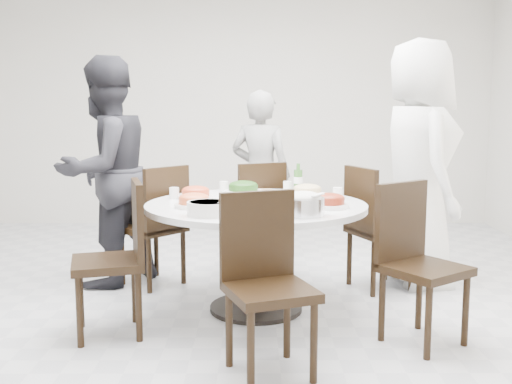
{
  "coord_description": "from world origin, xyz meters",
  "views": [
    {
      "loc": [
        0.19,
        -4.16,
        1.39
      ],
      "look_at": [
        0.21,
        -0.11,
        0.82
      ],
      "focal_mm": 42.0,
      "sensor_mm": 36.0,
      "label": 1
    }
  ],
  "objects_px": {
    "chair_n": "(253,217)",
    "diner_left": "(105,172)",
    "chair_se": "(425,265)",
    "beverage_bottle": "(298,178)",
    "soup_bowl": "(209,208)",
    "chair_nw": "(152,225)",
    "chair_s": "(270,287)",
    "diner_middle": "(261,175)",
    "rice_bowl": "(303,206)",
    "dining_table": "(256,257)",
    "chair_ne": "(381,228)",
    "diner_right": "(418,164)",
    "chair_sw": "(107,259)"
  },
  "relations": [
    {
      "from": "chair_n",
      "to": "diner_left",
      "type": "xyz_separation_m",
      "value": [
        -1.16,
        -0.32,
        0.42
      ]
    },
    {
      "from": "chair_se",
      "to": "beverage_bottle",
      "type": "xyz_separation_m",
      "value": [
        -0.67,
        1.1,
        0.39
      ]
    },
    {
      "from": "diner_left",
      "to": "soup_bowl",
      "type": "bearing_deg",
      "value": 73.46
    },
    {
      "from": "diner_left",
      "to": "chair_nw",
      "type": "bearing_deg",
      "value": 120.3
    },
    {
      "from": "chair_n",
      "to": "chair_s",
      "type": "distance_m",
      "value": 1.99
    },
    {
      "from": "diner_middle",
      "to": "rice_bowl",
      "type": "xyz_separation_m",
      "value": [
        0.24,
        -1.92,
        0.03
      ]
    },
    {
      "from": "dining_table",
      "to": "rice_bowl",
      "type": "bearing_deg",
      "value": -58.58
    },
    {
      "from": "chair_ne",
      "to": "chair_s",
      "type": "xyz_separation_m",
      "value": [
        -0.89,
        -1.53,
        0.0
      ]
    },
    {
      "from": "chair_ne",
      "to": "beverage_bottle",
      "type": "distance_m",
      "value": 0.75
    },
    {
      "from": "chair_s",
      "to": "diner_middle",
      "type": "xyz_separation_m",
      "value": [
        -0.02,
        2.47,
        0.3
      ]
    },
    {
      "from": "chair_ne",
      "to": "beverage_bottle",
      "type": "relative_size",
      "value": 4.21
    },
    {
      "from": "dining_table",
      "to": "rice_bowl",
      "type": "relative_size",
      "value": 5.91
    },
    {
      "from": "diner_right",
      "to": "diner_left",
      "type": "distance_m",
      "value": 2.45
    },
    {
      "from": "chair_n",
      "to": "chair_se",
      "type": "xyz_separation_m",
      "value": [
        1.01,
        -1.57,
        0.0
      ]
    },
    {
      "from": "chair_n",
      "to": "chair_nw",
      "type": "bearing_deg",
      "value": -0.49
    },
    {
      "from": "chair_s",
      "to": "soup_bowl",
      "type": "distance_m",
      "value": 0.74
    },
    {
      "from": "diner_right",
      "to": "diner_left",
      "type": "relative_size",
      "value": 1.07
    },
    {
      "from": "chair_n",
      "to": "chair_nw",
      "type": "xyz_separation_m",
      "value": [
        -0.79,
        -0.35,
        0.0
      ]
    },
    {
      "from": "chair_sw",
      "to": "chair_s",
      "type": "relative_size",
      "value": 1.0
    },
    {
      "from": "chair_n",
      "to": "diner_middle",
      "type": "distance_m",
      "value": 0.58
    },
    {
      "from": "chair_n",
      "to": "chair_s",
      "type": "bearing_deg",
      "value": 68.47
    },
    {
      "from": "beverage_bottle",
      "to": "rice_bowl",
      "type": "bearing_deg",
      "value": -92.29
    },
    {
      "from": "chair_s",
      "to": "chair_se",
      "type": "distance_m",
      "value": 1.01
    },
    {
      "from": "diner_middle",
      "to": "chair_s",
      "type": "bearing_deg",
      "value": 110.41
    },
    {
      "from": "chair_sw",
      "to": "diner_right",
      "type": "relative_size",
      "value": 0.49
    },
    {
      "from": "chair_ne",
      "to": "diner_left",
      "type": "height_order",
      "value": "diner_left"
    },
    {
      "from": "chair_sw",
      "to": "diner_left",
      "type": "xyz_separation_m",
      "value": [
        -0.27,
        1.09,
        0.42
      ]
    },
    {
      "from": "chair_nw",
      "to": "chair_s",
      "type": "distance_m",
      "value": 1.86
    },
    {
      "from": "chair_s",
      "to": "rice_bowl",
      "type": "distance_m",
      "value": 0.68
    },
    {
      "from": "chair_n",
      "to": "soup_bowl",
      "type": "bearing_deg",
      "value": 55.32
    },
    {
      "from": "dining_table",
      "to": "chair_s",
      "type": "bearing_deg",
      "value": -86.04
    },
    {
      "from": "rice_bowl",
      "to": "chair_s",
      "type": "bearing_deg",
      "value": -111.0
    },
    {
      "from": "chair_ne",
      "to": "dining_table",
      "type": "bearing_deg",
      "value": 95.73
    },
    {
      "from": "chair_se",
      "to": "diner_left",
      "type": "distance_m",
      "value": 2.53
    },
    {
      "from": "chair_sw",
      "to": "chair_s",
      "type": "distance_m",
      "value": 1.14
    },
    {
      "from": "diner_left",
      "to": "soup_bowl",
      "type": "height_order",
      "value": "diner_left"
    },
    {
      "from": "rice_bowl",
      "to": "soup_bowl",
      "type": "xyz_separation_m",
      "value": [
        -0.57,
        0.01,
        -0.01
      ]
    },
    {
      "from": "chair_nw",
      "to": "chair_s",
      "type": "xyz_separation_m",
      "value": [
        0.89,
        -1.64,
        0.0
      ]
    },
    {
      "from": "chair_n",
      "to": "chair_sw",
      "type": "xyz_separation_m",
      "value": [
        -0.89,
        -1.41,
        0.0
      ]
    },
    {
      "from": "beverage_bottle",
      "to": "dining_table",
      "type": "bearing_deg",
      "value": -122.75
    },
    {
      "from": "chair_s",
      "to": "chair_n",
      "type": "bearing_deg",
      "value": 72.33
    },
    {
      "from": "diner_middle",
      "to": "chair_ne",
      "type": "bearing_deg",
      "value": 153.97
    },
    {
      "from": "chair_n",
      "to": "chair_se",
      "type": "bearing_deg",
      "value": 98.67
    },
    {
      "from": "chair_sw",
      "to": "dining_table",
      "type": "bearing_deg",
      "value": 100.79
    },
    {
      "from": "chair_se",
      "to": "diner_left",
      "type": "height_order",
      "value": "diner_left"
    },
    {
      "from": "chair_sw",
      "to": "chair_se",
      "type": "xyz_separation_m",
      "value": [
        1.9,
        -0.15,
        0.0
      ]
    },
    {
      "from": "chair_se",
      "to": "diner_left",
      "type": "bearing_deg",
      "value": 114.67
    },
    {
      "from": "chair_s",
      "to": "diner_left",
      "type": "xyz_separation_m",
      "value": [
        -1.25,
        1.66,
        0.42
      ]
    },
    {
      "from": "chair_ne",
      "to": "beverage_bottle",
      "type": "xyz_separation_m",
      "value": [
        -0.64,
        -0.01,
        0.39
      ]
    },
    {
      "from": "chair_ne",
      "to": "chair_n",
      "type": "relative_size",
      "value": 1.0
    }
  ]
}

